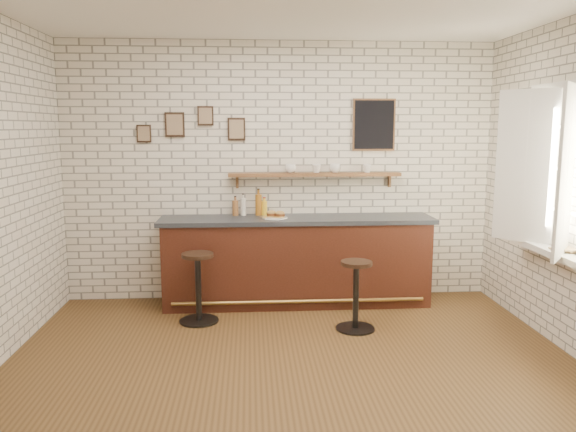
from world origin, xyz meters
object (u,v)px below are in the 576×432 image
at_px(ciabatta_sandwich, 276,214).
at_px(shelf_cup_a, 290,169).
at_px(condiment_bottle_yellow, 264,208).
at_px(sandwich_plate, 275,218).
at_px(bar_stool_left, 198,285).
at_px(book_lower, 559,251).
at_px(book_upper, 559,248).
at_px(bitters_bottle_amber, 259,204).
at_px(shelf_cup_d, 367,168).
at_px(shelf_cup_b, 316,168).
at_px(bitters_bottle_brown, 235,208).
at_px(shelf_cup_c, 335,168).
at_px(bitters_bottle_white, 243,206).
at_px(bar_counter, 297,261).
at_px(bar_stool_right, 356,293).

bearing_deg(ciabatta_sandwich, shelf_cup_a, 52.79).
xyz_separation_m(ciabatta_sandwich, condiment_bottle_yellow, (-0.12, 0.23, 0.04)).
xyz_separation_m(sandwich_plate, bar_stool_left, (-0.83, -0.52, -0.62)).
distance_m(book_lower, book_upper, 0.02).
bearing_deg(bar_stool_left, bitters_bottle_amber, 48.99).
relative_size(bitters_bottle_amber, shelf_cup_d, 3.14).
xyz_separation_m(sandwich_plate, shelf_cup_b, (0.50, 0.24, 0.53)).
bearing_deg(bitters_bottle_brown, shelf_cup_c, 0.77).
distance_m(bitters_bottle_amber, condiment_bottle_yellow, 0.08).
height_order(bitters_bottle_white, book_lower, bitters_bottle_white).
bearing_deg(bar_counter, sandwich_plate, -170.85).
distance_m(ciabatta_sandwich, shelf_cup_c, 0.89).
xyz_separation_m(bitters_bottle_amber, shelf_cup_a, (0.37, 0.02, 0.41)).
xyz_separation_m(bar_stool_left, book_lower, (3.28, -1.02, 0.55)).
bearing_deg(ciabatta_sandwich, book_lower, -32.10).
xyz_separation_m(shelf_cup_d, book_lower, (1.36, -1.78, -0.61)).
bearing_deg(bar_counter, book_upper, -35.42).
bearing_deg(ciabatta_sandwich, bar_stool_left, -148.20).
bearing_deg(book_lower, bar_stool_left, 138.36).
height_order(shelf_cup_b, book_upper, shelf_cup_b).
relative_size(shelf_cup_c, book_lower, 0.58).
bearing_deg(bar_stool_left, bitters_bottle_brown, 63.04).
height_order(shelf_cup_b, shelf_cup_d, shelf_cup_b).
bearing_deg(ciabatta_sandwich, shelf_cup_d, 12.56).
relative_size(bitters_bottle_amber, book_lower, 1.38).
distance_m(bitters_bottle_white, bar_stool_right, 1.73).
bearing_deg(shelf_cup_c, shelf_cup_a, 96.95).
height_order(bar_stool_left, shelf_cup_b, shelf_cup_b).
bearing_deg(sandwich_plate, bar_counter, 9.15).
bearing_deg(sandwich_plate, bar_stool_left, -147.90).
xyz_separation_m(bar_counter, shelf_cup_b, (0.24, 0.20, 1.04)).
bearing_deg(book_lower, bitters_bottle_brown, 124.35).
bearing_deg(shelf_cup_d, bitters_bottle_amber, 166.11).
bearing_deg(bar_stool_left, shelf_cup_d, 21.60).
relative_size(condiment_bottle_yellow, shelf_cup_a, 1.71).
bearing_deg(bitters_bottle_amber, ciabatta_sandwich, -50.06).
bearing_deg(condiment_bottle_yellow, shelf_cup_b, 1.48).
xyz_separation_m(bar_stool_right, book_lower, (1.68, -0.68, 0.56)).
distance_m(condiment_bottle_yellow, shelf_cup_a, 0.54).
height_order(bar_counter, ciabatta_sandwich, ciabatta_sandwich).
bearing_deg(bitters_bottle_amber, shelf_cup_b, 1.33).
bearing_deg(bar_stool_left, shelf_cup_c, 26.25).
bearing_deg(bitters_bottle_amber, shelf_cup_d, 0.71).
height_order(shelf_cup_c, book_upper, shelf_cup_c).
relative_size(shelf_cup_a, shelf_cup_d, 1.25).
bearing_deg(bar_counter, shelf_cup_b, 39.38).
xyz_separation_m(condiment_bottle_yellow, book_upper, (2.57, -1.75, -0.14)).
distance_m(sandwich_plate, condiment_bottle_yellow, 0.27).
bearing_deg(condiment_bottle_yellow, bar_counter, -27.01).
bearing_deg(bitters_bottle_white, bar_stool_left, -122.25).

